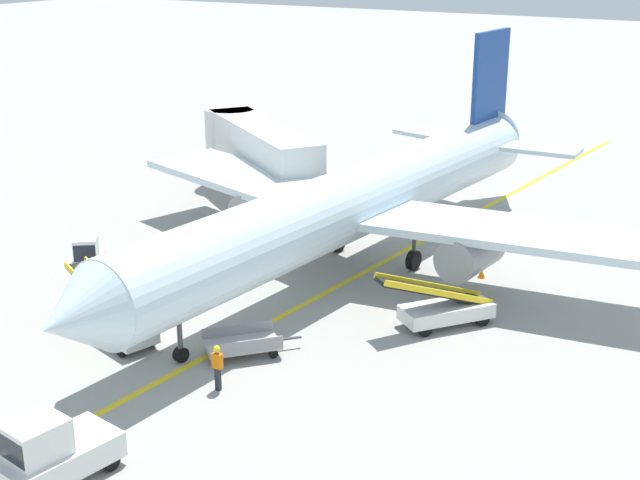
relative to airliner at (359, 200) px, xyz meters
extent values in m
plane|color=#9E9B93|center=(-0.65, -10.59, -3.42)|extent=(300.00, 300.00, 0.00)
cube|color=yellow|center=(-0.05, -5.59, -3.41)|extent=(8.13, 79.65, 0.01)
cylinder|color=silver|center=(-0.05, -0.54, 0.03)|extent=(6.22, 30.18, 3.30)
cone|color=silver|center=(-1.64, -16.66, 0.03)|extent=(3.45, 2.70, 3.23)
cone|color=silver|center=(1.55, 15.78, 0.43)|extent=(3.39, 3.09, 3.14)
cube|color=silver|center=(7.55, 0.22, -0.37)|extent=(13.41, 5.82, 0.36)
cylinder|color=gray|center=(5.82, -0.62, -1.37)|extent=(2.20, 3.37, 1.90)
cube|color=silver|center=(-7.36, 1.68, -0.37)|extent=(13.72, 8.13, 0.36)
cylinder|color=gray|center=(-5.83, 0.53, -1.37)|extent=(2.20, 3.37, 1.90)
cube|color=navy|center=(1.32, 13.39, 4.08)|extent=(0.67, 4.01, 5.20)
cube|color=silver|center=(4.26, 12.70, 0.43)|extent=(5.29, 2.41, 0.24)
cube|color=silver|center=(-1.71, 13.29, 0.43)|extent=(5.57, 3.36, 0.24)
cylinder|color=#4C4C51|center=(-1.18, -11.99, -1.86)|extent=(0.20, 0.20, 3.12)
cylinder|color=black|center=(-1.18, -11.99, -3.14)|extent=(0.40, 0.59, 0.56)
cylinder|color=#4C4C51|center=(2.33, 1.23, -1.86)|extent=(0.20, 0.20, 3.12)
cylinder|color=black|center=(2.33, 1.23, -2.94)|extent=(0.44, 0.99, 0.96)
cylinder|color=#4C4C51|center=(-2.05, 1.66, -1.86)|extent=(0.20, 0.20, 3.12)
cylinder|color=black|center=(-2.05, 1.66, -2.94)|extent=(0.44, 0.99, 0.96)
cube|color=black|center=(-1.44, -14.67, 0.38)|extent=(2.89, 1.27, 0.60)
cube|color=silver|center=(-9.59, 6.26, 0.18)|extent=(11.28, 9.09, 2.50)
cylinder|color=silver|center=(-14.23, 9.57, 0.18)|extent=(3.20, 3.20, 2.50)
cylinder|color=#59595B|center=(-8.13, 5.22, -2.24)|extent=(0.56, 0.56, 2.35)
cube|color=#333338|center=(-8.13, 5.22, -3.17)|extent=(1.80, 1.40, 0.50)
cube|color=silver|center=(0.51, -19.81, -2.72)|extent=(2.49, 3.87, 0.80)
cube|color=silver|center=(0.40, -20.43, -1.77)|extent=(1.78, 1.86, 1.10)
cube|color=black|center=(0.27, -21.19, -1.77)|extent=(1.42, 0.32, 0.77)
cylinder|color=black|center=(-0.50, -20.91, -3.12)|extent=(0.32, 0.63, 0.60)
cylinder|color=black|center=(1.52, -18.70, -3.12)|extent=(0.32, 0.63, 0.60)
cylinder|color=black|center=(-0.07, -18.43, -3.12)|extent=(0.32, 0.63, 0.60)
cube|color=silver|center=(-10.26, -7.37, -2.77)|extent=(2.48, 2.70, 0.70)
cube|color=silver|center=(-10.01, -7.70, -1.87)|extent=(1.48, 1.49, 1.10)
cube|color=black|center=(-9.70, -8.11, -1.87)|extent=(0.83, 0.65, 0.77)
cylinder|color=black|center=(-9.32, -7.71, -3.12)|extent=(0.54, 0.61, 0.60)
cylinder|color=black|center=(-10.20, -8.37, -3.12)|extent=(0.54, 0.61, 0.60)
cylinder|color=black|center=(-10.33, -6.36, -3.12)|extent=(0.54, 0.61, 0.60)
cylinder|color=black|center=(-11.21, -7.03, -3.12)|extent=(0.54, 0.61, 0.60)
cube|color=silver|center=(-4.48, -11.78, -2.82)|extent=(4.07, 2.55, 0.60)
cylinder|color=black|center=(-5.94, -12.00, -3.12)|extent=(0.64, 0.39, 0.60)
cylinder|color=black|center=(-5.56, -10.78, -3.12)|extent=(0.64, 0.39, 0.60)
cylinder|color=black|center=(-3.40, -12.78, -3.12)|extent=(0.64, 0.39, 0.60)
cylinder|color=black|center=(-3.02, -11.56, -3.12)|extent=(0.64, 0.39, 0.60)
cube|color=black|center=(-5.05, -11.60, -1.87)|extent=(5.04, 2.33, 1.76)
cube|color=yellow|center=(-5.19, -12.03, -1.75)|extent=(4.82, 1.55, 1.84)
cube|color=yellow|center=(-4.92, -11.17, -1.75)|extent=(4.82, 1.55, 1.84)
cube|color=silver|center=(6.14, -3.91, -2.82)|extent=(3.51, 3.93, 0.60)
cylinder|color=black|center=(5.84, -5.35, -3.12)|extent=(0.54, 0.61, 0.60)
cylinder|color=black|center=(4.83, -4.57, -3.12)|extent=(0.54, 0.61, 0.60)
cylinder|color=black|center=(7.46, -3.24, -3.12)|extent=(0.54, 0.61, 0.60)
cylinder|color=black|center=(6.45, -2.47, -3.12)|extent=(0.54, 0.61, 0.60)
cube|color=black|center=(5.78, -4.38, -1.87)|extent=(3.76, 4.51, 1.76)
cube|color=yellow|center=(6.13, -4.66, -1.75)|extent=(3.13, 4.02, 1.84)
cube|color=yellow|center=(5.42, -4.11, -1.75)|extent=(3.13, 4.02, 1.84)
cube|color=#A5A5A8|center=(0.52, -10.39, -2.98)|extent=(2.99, 3.08, 0.16)
cube|color=#4C4C51|center=(1.76, -9.02, -3.00)|extent=(0.66, 0.72, 0.08)
cylinder|color=#4C4C51|center=(2.06, -8.69, -3.00)|extent=(0.12, 0.12, 0.05)
cube|color=gray|center=(-0.04, -9.89, -2.73)|extent=(1.92, 2.12, 0.50)
cube|color=gray|center=(1.08, -10.90, -2.73)|extent=(1.92, 2.12, 0.50)
cylinder|color=black|center=(0.78, -9.21, -3.24)|extent=(0.33, 0.35, 0.36)
cylinder|color=black|center=(1.67, -10.02, -3.24)|extent=(0.33, 0.35, 0.36)
cylinder|color=black|center=(-0.63, -10.77, -3.24)|extent=(0.33, 0.35, 0.36)
cylinder|color=black|center=(0.26, -11.58, -3.24)|extent=(0.33, 0.35, 0.36)
cylinder|color=#26262D|center=(1.35, -13.07, -2.99)|extent=(0.24, 0.24, 0.85)
cube|color=orange|center=(1.35, -13.07, -2.29)|extent=(0.36, 0.22, 0.56)
sphere|color=#9E7051|center=(1.35, -13.07, -1.90)|extent=(0.20, 0.20, 0.20)
sphere|color=yellow|center=(1.35, -13.07, -1.84)|extent=(0.24, 0.24, 0.24)
cone|color=orange|center=(5.53, 1.86, -3.20)|extent=(0.36, 0.36, 0.44)
camera|label=1|loc=(18.48, -35.37, 11.77)|focal=49.95mm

